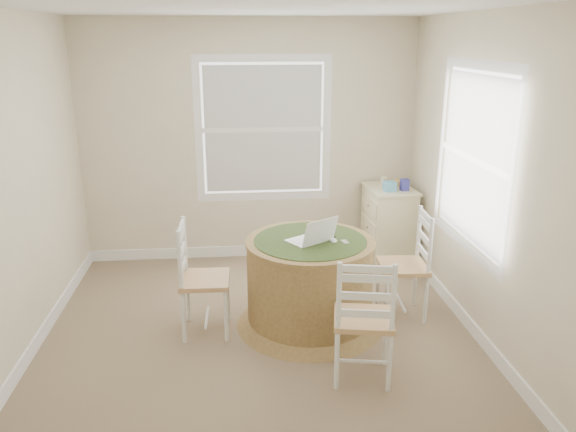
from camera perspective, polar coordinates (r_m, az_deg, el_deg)
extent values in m
cube|color=#8D7459|center=(4.87, -2.94, -11.94)|extent=(3.60, 3.60, 0.02)
cube|color=white|center=(4.23, -3.53, 20.59)|extent=(3.60, 3.60, 0.02)
cube|color=beige|center=(6.14, -3.94, 7.40)|extent=(3.60, 0.02, 2.60)
cube|color=beige|center=(2.66, -1.52, -6.65)|extent=(3.60, 0.02, 2.60)
cube|color=beige|center=(4.67, -26.02, 2.31)|extent=(0.02, 3.60, 2.60)
cube|color=beige|center=(4.79, 19.01, 3.52)|extent=(0.02, 3.60, 2.60)
cube|color=white|center=(6.46, -3.70, -3.52)|extent=(3.60, 0.02, 0.12)
cube|color=white|center=(5.10, -23.91, -11.23)|extent=(0.02, 3.60, 0.12)
cube|color=white|center=(5.21, 17.44, -9.81)|extent=(0.02, 3.60, 0.12)
cylinder|color=#9B7D45|center=(4.82, 2.22, -6.43)|extent=(1.07, 1.07, 0.69)
cone|color=#9B7D45|center=(4.99, 2.16, -10.46)|extent=(1.27, 1.27, 0.08)
cylinder|color=#9B7D45|center=(4.70, 2.27, -2.69)|extent=(1.09, 1.09, 0.03)
cylinder|color=#394D21|center=(4.69, 2.27, -2.51)|extent=(0.94, 0.94, 0.01)
cone|color=#394D21|center=(4.71, 2.26, -3.15)|extent=(1.05, 1.05, 0.10)
cube|color=white|center=(4.69, 2.10, -2.49)|extent=(0.41, 0.38, 0.02)
cube|color=silver|center=(4.68, 2.10, -2.37)|extent=(0.30, 0.26, 0.00)
cube|color=black|center=(4.54, 3.33, -1.59)|extent=(0.32, 0.24, 0.22)
ellipsoid|color=white|center=(4.67, 4.62, -2.50)|extent=(0.08, 0.11, 0.03)
cube|color=#B7BABF|center=(4.67, 5.81, -2.67)|extent=(0.06, 0.10, 0.02)
cube|color=black|center=(4.76, 4.40, -2.14)|extent=(0.07, 0.06, 0.02)
cube|color=beige|center=(6.25, 10.13, -1.04)|extent=(0.48, 0.64, 0.83)
cube|color=beige|center=(6.13, 10.34, 2.74)|extent=(0.51, 0.67, 0.02)
cube|color=beige|center=(6.25, 7.83, -3.33)|extent=(0.04, 0.52, 0.18)
cube|color=beige|center=(6.17, 7.93, -1.12)|extent=(0.04, 0.52, 0.18)
cube|color=beige|center=(6.09, 8.03, 1.05)|extent=(0.04, 0.52, 0.18)
cube|color=#59A4CD|center=(5.97, 10.29, 2.96)|extent=(0.13, 0.13, 0.10)
cube|color=gold|center=(6.22, 10.86, 3.33)|extent=(0.16, 0.11, 0.06)
cube|color=#3535A0|center=(6.03, 11.90, 3.10)|extent=(0.09, 0.09, 0.12)
cylinder|color=beige|center=(6.21, 9.64, 3.52)|extent=(0.07, 0.07, 0.09)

